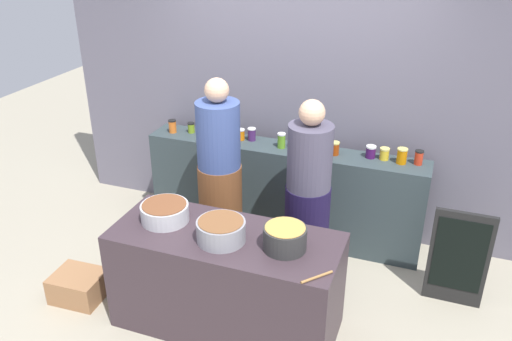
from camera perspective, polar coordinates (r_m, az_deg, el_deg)
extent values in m
plane|color=#9F9782|center=(4.58, -1.57, -13.75)|extent=(12.00, 12.00, 0.00)
cube|color=slate|center=(5.09, 4.36, 9.68)|extent=(4.80, 0.12, 3.00)
cube|color=#303D40|center=(5.17, 2.89, -2.31)|extent=(2.70, 0.36, 0.95)
cube|color=#382B32|center=(4.10, -3.22, -11.83)|extent=(1.70, 0.70, 0.82)
cylinder|color=orange|center=(5.35, -9.02, 4.70)|extent=(0.07, 0.07, 0.12)
cylinder|color=black|center=(5.33, -9.07, 5.36)|extent=(0.08, 0.08, 0.01)
cylinder|color=olive|center=(5.33, -7.02, 4.56)|extent=(0.07, 0.07, 0.09)
cylinder|color=black|center=(5.31, -7.05, 5.08)|extent=(0.07, 0.07, 0.01)
cylinder|color=gold|center=(5.24, -5.13, 4.43)|extent=(0.09, 0.09, 0.12)
cylinder|color=silver|center=(5.22, -5.16, 5.09)|extent=(0.09, 0.09, 0.01)
cylinder|color=#335139|center=(5.14, -2.97, 4.08)|extent=(0.06, 0.06, 0.12)
cylinder|color=#D6C666|center=(5.12, -2.98, 4.77)|extent=(0.07, 0.07, 0.01)
cylinder|color=orange|center=(5.12, -1.63, 3.85)|extent=(0.07, 0.07, 0.10)
cylinder|color=silver|center=(5.09, -1.64, 4.42)|extent=(0.07, 0.07, 0.01)
cylinder|color=#422057|center=(5.10, -0.47, 3.88)|extent=(0.08, 0.08, 0.11)
cylinder|color=silver|center=(5.08, -0.47, 4.53)|extent=(0.08, 0.08, 0.01)
cylinder|color=#5D9725|center=(4.94, 2.77, 3.18)|extent=(0.07, 0.07, 0.13)
cylinder|color=silver|center=(4.91, 2.78, 3.95)|extent=(0.08, 0.08, 0.01)
cylinder|color=#953A0E|center=(4.95, 4.05, 2.99)|extent=(0.06, 0.06, 0.09)
cylinder|color=black|center=(4.93, 4.07, 3.55)|extent=(0.07, 0.07, 0.01)
cylinder|color=#93340B|center=(4.84, 8.52, 2.31)|extent=(0.08, 0.08, 0.11)
cylinder|color=#D6C666|center=(4.82, 8.57, 2.98)|extent=(0.08, 0.08, 0.01)
cylinder|color=#3E124D|center=(4.84, 12.30, 1.91)|extent=(0.09, 0.09, 0.10)
cylinder|color=silver|center=(4.82, 12.36, 2.53)|extent=(0.09, 0.09, 0.02)
cylinder|color=gold|center=(4.83, 13.71, 1.69)|extent=(0.08, 0.08, 0.09)
cylinder|color=#D6C666|center=(4.81, 13.78, 2.28)|extent=(0.09, 0.09, 0.01)
cylinder|color=#CA7207|center=(4.79, 15.50, 1.47)|extent=(0.09, 0.09, 0.13)
cylinder|color=#D6C666|center=(4.76, 15.60, 2.24)|extent=(0.09, 0.09, 0.01)
cylinder|color=red|center=(4.81, 17.19, 1.29)|extent=(0.07, 0.07, 0.12)
cylinder|color=black|center=(4.78, 17.29, 2.00)|extent=(0.08, 0.08, 0.01)
cylinder|color=#B7B7BC|center=(4.06, -9.83, -4.51)|extent=(0.36, 0.36, 0.13)
cylinder|color=brown|center=(4.03, -9.91, -3.64)|extent=(0.34, 0.34, 0.00)
cylinder|color=gray|center=(3.77, -3.81, -6.54)|extent=(0.35, 0.35, 0.15)
cylinder|color=brown|center=(3.73, -3.84, -5.50)|extent=(0.32, 0.32, 0.00)
cylinder|color=#2D2D2D|center=(3.68, 3.14, -7.32)|extent=(0.31, 0.31, 0.17)
cylinder|color=#BB8D42|center=(3.63, 3.18, -6.17)|extent=(0.28, 0.28, 0.00)
cylinder|color=#9E703D|center=(3.47, 6.60, -11.38)|extent=(0.17, 0.19, 0.02)
cylinder|color=brown|center=(4.82, -3.82, -4.61)|extent=(0.39, 0.39, 0.95)
cylinder|color=#3C4F8A|center=(4.48, -4.11, 3.85)|extent=(0.38, 0.38, 0.58)
sphere|color=#D8A884|center=(4.35, -4.27, 8.66)|extent=(0.21, 0.21, 0.21)
cylinder|color=#1A1336|center=(4.60, 5.44, -6.71)|extent=(0.38, 0.38, 0.89)
cylinder|color=#4A4659|center=(4.26, 5.84, 1.46)|extent=(0.37, 0.37, 0.55)
sphere|color=#D8A884|center=(4.12, 6.08, 6.24)|extent=(0.21, 0.21, 0.21)
cube|color=#9A6A44|center=(4.76, -18.61, -11.75)|extent=(0.43, 0.36, 0.23)
cube|color=black|center=(4.60, 21.04, -8.89)|extent=(0.46, 0.04, 0.85)
cube|color=black|center=(4.56, 21.12, -8.59)|extent=(0.39, 0.01, 0.65)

